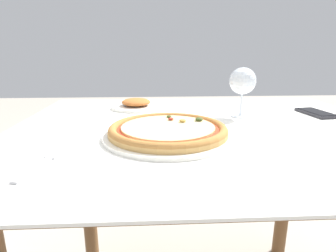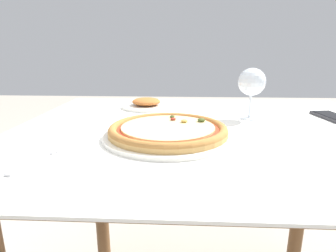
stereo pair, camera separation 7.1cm
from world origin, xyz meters
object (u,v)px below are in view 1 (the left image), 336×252
object	(u,v)px
wine_glass_far_left	(243,82)
dining_table	(204,159)
pizza_plate	(168,131)
side_plate	(136,105)
cell_phone	(316,113)
fork	(44,162)

from	to	relation	value
wine_glass_far_left	dining_table	bearing A→B (deg)	-140.86
pizza_plate	side_plate	world-z (taller)	pizza_plate
dining_table	cell_phone	bearing A→B (deg)	17.54
pizza_plate	cell_phone	world-z (taller)	pizza_plate
wine_glass_far_left	fork	bearing A→B (deg)	-143.90
pizza_plate	cell_phone	xyz separation A→B (m)	(0.52, 0.23, -0.01)
dining_table	side_plate	bearing A→B (deg)	129.28
dining_table	pizza_plate	size ratio (longest dim) A/B	3.38
dining_table	side_plate	xyz separation A→B (m)	(-0.22, 0.27, 0.12)
fork	wine_glass_far_left	distance (m)	0.64
fork	wine_glass_far_left	size ratio (longest dim) A/B	1.05
pizza_plate	fork	xyz separation A→B (m)	(-0.25, -0.16, -0.01)
dining_table	fork	distance (m)	0.46
wine_glass_far_left	side_plate	bearing A→B (deg)	156.33
pizza_plate	fork	size ratio (longest dim) A/B	1.95
dining_table	cell_phone	distance (m)	0.44
dining_table	side_plate	size ratio (longest dim) A/B	6.01
cell_phone	side_plate	bearing A→B (deg)	167.58
fork	dining_table	bearing A→B (deg)	34.92
dining_table	side_plate	world-z (taller)	side_plate
pizza_plate	dining_table	bearing A→B (deg)	41.40
fork	side_plate	size ratio (longest dim) A/B	0.91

